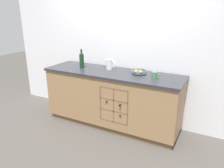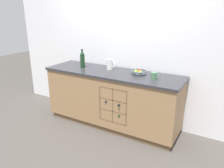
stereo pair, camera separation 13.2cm
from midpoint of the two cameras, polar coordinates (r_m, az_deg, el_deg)
The scene contains 7 objects.
ground_plane at distance 3.78m, azimuth 1.02°, elevation -10.32°, with size 14.00×14.00×0.00m, color #4C4742.
back_wall at distance 3.69m, azimuth 4.03°, elevation 9.94°, with size 4.60×0.06×2.55m, color white.
kitchen_island at distance 3.57m, azimuth 1.07°, elevation -3.81°, with size 2.24×0.68×0.92m.
fruit_bowl at distance 3.33m, azimuth 8.12°, elevation 3.18°, with size 0.24×0.24×0.08m.
white_pitcher at distance 3.56m, azimuth 0.56°, elevation 5.21°, with size 0.16×0.11×0.17m.
ceramic_mug at distance 3.12m, azimuth 12.12°, elevation 2.14°, with size 0.12×0.08×0.10m.
standing_wine_bottle at distance 3.69m, azimuth -6.70°, elevation 6.39°, with size 0.08×0.08×0.31m.
Camera 2 is at (1.65, -2.87, 1.83)m, focal length 35.00 mm.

